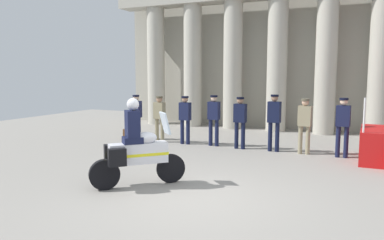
{
  "coord_description": "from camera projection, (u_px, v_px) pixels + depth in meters",
  "views": [
    {
      "loc": [
        3.07,
        -6.54,
        2.41
      ],
      "look_at": [
        -1.24,
        2.74,
        1.17
      ],
      "focal_mm": 35.98,
      "sensor_mm": 36.0,
      "label": 1
    }
  ],
  "objects": [
    {
      "name": "officer_in_row_2",
      "position": [
        185.0,
        116.0,
        13.09
      ],
      "size": [
        0.4,
        0.25,
        1.64
      ],
      "rotation": [
        0.0,
        0.0,
        3.07
      ],
      "color": "#141938",
      "rests_on": "ground_plane"
    },
    {
      "name": "ground_plane",
      "position": [
        190.0,
        198.0,
        7.46
      ],
      "size": [
        28.0,
        28.0,
        0.0
      ],
      "primitive_type": "plane",
      "color": "gray"
    },
    {
      "name": "officer_in_row_0",
      "position": [
        136.0,
        113.0,
        14.01
      ],
      "size": [
        0.4,
        0.25,
        1.63
      ],
      "rotation": [
        0.0,
        0.0,
        3.07
      ],
      "color": "#191E42",
      "rests_on": "ground_plane"
    },
    {
      "name": "briefcase_on_ground",
      "position": [
        126.0,
        134.0,
        14.34
      ],
      "size": [
        0.1,
        0.32,
        0.36
      ],
      "primitive_type": "cube",
      "color": "brown",
      "rests_on": "ground_plane"
    },
    {
      "name": "officer_in_row_4",
      "position": [
        240.0,
        118.0,
        12.25
      ],
      "size": [
        0.4,
        0.25,
        1.66
      ],
      "rotation": [
        0.0,
        0.0,
        3.07
      ],
      "color": "black",
      "rests_on": "ground_plane"
    },
    {
      "name": "officer_in_row_1",
      "position": [
        159.0,
        115.0,
        13.46
      ],
      "size": [
        0.4,
        0.25,
        1.62
      ],
      "rotation": [
        0.0,
        0.0,
        3.07
      ],
      "color": "#847A5B",
      "rests_on": "ground_plane"
    },
    {
      "name": "officer_in_row_7",
      "position": [
        343.0,
        123.0,
        10.97
      ],
      "size": [
        0.4,
        0.25,
        1.72
      ],
      "rotation": [
        0.0,
        0.0,
        3.07
      ],
      "color": "#141938",
      "rests_on": "ground_plane"
    },
    {
      "name": "officer_in_row_3",
      "position": [
        214.0,
        116.0,
        12.74
      ],
      "size": [
        0.4,
        0.25,
        1.69
      ],
      "rotation": [
        0.0,
        0.0,
        3.07
      ],
      "color": "#141938",
      "rests_on": "ground_plane"
    },
    {
      "name": "motorcycle_with_rider",
      "position": [
        135.0,
        150.0,
        8.16
      ],
      "size": [
        1.53,
        1.59,
        1.9
      ],
      "rotation": [
        0.0,
        0.0,
        0.81
      ],
      "color": "black",
      "rests_on": "ground_plane"
    },
    {
      "name": "officer_in_row_6",
      "position": [
        305.0,
        122.0,
        11.45
      ],
      "size": [
        0.4,
        0.25,
        1.66
      ],
      "rotation": [
        0.0,
        0.0,
        3.07
      ],
      "color": "gray",
      "rests_on": "ground_plane"
    },
    {
      "name": "officer_in_row_5",
      "position": [
        274.0,
        118.0,
        11.83
      ],
      "size": [
        0.4,
        0.25,
        1.77
      ],
      "rotation": [
        0.0,
        0.0,
        3.07
      ],
      "color": "black",
      "rests_on": "ground_plane"
    },
    {
      "name": "colonnade_backdrop",
      "position": [
        280.0,
        52.0,
        16.25
      ],
      "size": [
        15.02,
        1.67,
        6.43
      ],
      "color": "#A49F91",
      "rests_on": "ground_plane"
    }
  ]
}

